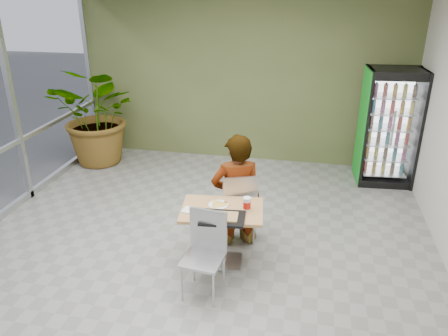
{
  "coord_description": "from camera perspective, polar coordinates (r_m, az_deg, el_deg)",
  "views": [
    {
      "loc": [
        1.26,
        -4.29,
        3.17
      ],
      "look_at": [
        0.25,
        0.64,
        1.0
      ],
      "focal_mm": 35.0,
      "sensor_mm": 36.0,
      "label": 1
    }
  ],
  "objects": [
    {
      "name": "chair_far",
      "position": [
        5.54,
        1.92,
        -4.6
      ],
      "size": [
        0.56,
        0.57,
        0.98
      ],
      "rotation": [
        0.0,
        0.0,
        3.5
      ],
      "color": "#B3B5B8",
      "rests_on": "ground"
    },
    {
      "name": "cafeteria_tray",
      "position": [
        4.82,
        -0.21,
        -6.57
      ],
      "size": [
        0.52,
        0.4,
        0.03
      ],
      "primitive_type": "cube",
      "rotation": [
        0.0,
        0.0,
        0.08
      ],
      "color": "black",
      "rests_on": "dining_table"
    },
    {
      "name": "room_envelope",
      "position": [
        4.74,
        -4.58,
        3.91
      ],
      "size": [
        6.0,
        7.0,
        3.2
      ],
      "primitive_type": null,
      "color": "beige",
      "rests_on": "ground"
    },
    {
      "name": "seated_woman",
      "position": [
        5.58,
        1.63,
        -4.25
      ],
      "size": [
        0.76,
        0.63,
        1.78
      ],
      "primitive_type": "imported",
      "rotation": [
        0.0,
        0.0,
        3.5
      ],
      "color": "black",
      "rests_on": "ground"
    },
    {
      "name": "potted_plant",
      "position": [
        8.29,
        -15.92,
        6.64
      ],
      "size": [
        1.85,
        1.67,
        1.83
      ],
      "primitive_type": "imported",
      "rotation": [
        0.0,
        0.0,
        -0.16
      ],
      "color": "#386F2C",
      "rests_on": "ground"
    },
    {
      "name": "soda_cup",
      "position": [
        4.98,
        3.01,
        -4.75
      ],
      "size": [
        0.09,
        0.09,
        0.16
      ],
      "color": "white",
      "rests_on": "dining_table"
    },
    {
      "name": "napkin_stack",
      "position": [
        5.0,
        -4.54,
        -5.53
      ],
      "size": [
        0.17,
        0.17,
        0.02
      ],
      "primitive_type": "cube",
      "rotation": [
        0.0,
        0.0,
        -0.11
      ],
      "color": "white",
      "rests_on": "dining_table"
    },
    {
      "name": "chair_near",
      "position": [
        4.75,
        -2.42,
        -10.14
      ],
      "size": [
        0.46,
        0.46,
        0.94
      ],
      "rotation": [
        0.0,
        0.0,
        -0.1
      ],
      "color": "#B3B5B8",
      "rests_on": "ground"
    },
    {
      "name": "beverage_fridge",
      "position": [
        7.65,
        20.71,
        4.97
      ],
      "size": [
        0.92,
        0.74,
        1.91
      ],
      "rotation": [
        0.0,
        0.0,
        0.08
      ],
      "color": "black",
      "rests_on": "ground"
    },
    {
      "name": "ground",
      "position": [
        5.48,
        -4.04,
        -12.07
      ],
      "size": [
        7.0,
        7.0,
        0.0
      ],
      "primitive_type": "plane",
      "color": "gray",
      "rests_on": "ground"
    },
    {
      "name": "pizza_plate",
      "position": [
        5.11,
        -0.71,
        -4.72
      ],
      "size": [
        0.33,
        0.32,
        0.03
      ],
      "color": "white",
      "rests_on": "dining_table"
    },
    {
      "name": "dining_table",
      "position": [
        5.15,
        -0.25,
        -7.45
      ],
      "size": [
        1.01,
        0.76,
        0.75
      ],
      "rotation": [
        0.0,
        0.0,
        0.11
      ],
      "color": "tan",
      "rests_on": "ground"
    }
  ]
}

